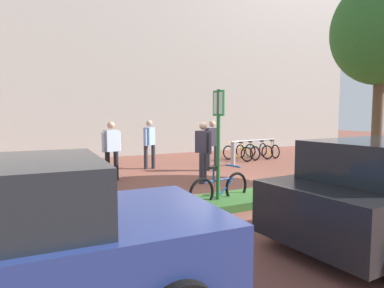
# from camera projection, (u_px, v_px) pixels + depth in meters

# --- Properties ---
(ground_plane) EXTENTS (60.00, 60.00, 0.00)m
(ground_plane) POSITION_uv_depth(u_px,v_px,m) (227.00, 186.00, 9.13)
(ground_plane) COLOR brown
(building_facade) EXTENTS (28.00, 1.20, 10.00)m
(building_facade) POSITION_uv_depth(u_px,v_px,m) (130.00, 49.00, 15.92)
(building_facade) COLOR #B2ADA3
(building_facade) RESTS_ON ground
(planter_strip) EXTENTS (7.00, 1.10, 0.16)m
(planter_strip) POSITION_uv_depth(u_px,v_px,m) (256.00, 197.00, 7.55)
(planter_strip) COLOR #336028
(planter_strip) RESTS_ON ground
(tree_sidewalk) EXTENTS (2.67, 2.67, 5.68)m
(tree_sidewalk) POSITION_uv_depth(u_px,v_px,m) (381.00, 32.00, 9.25)
(tree_sidewalk) COLOR brown
(tree_sidewalk) RESTS_ON ground
(parking_sign_post) EXTENTS (0.08, 0.36, 2.44)m
(parking_sign_post) POSITION_uv_depth(u_px,v_px,m) (218.00, 131.00, 6.94)
(parking_sign_post) COLOR #2D7238
(parking_sign_post) RESTS_ON ground
(bike_at_sign) EXTENTS (1.66, 0.48, 0.86)m
(bike_at_sign) POSITION_uv_depth(u_px,v_px,m) (220.00, 189.00, 7.14)
(bike_at_sign) COLOR black
(bike_at_sign) RESTS_ON ground
(bike_rack_cluster) EXTENTS (2.64, 1.79, 0.83)m
(bike_rack_cluster) POSITION_uv_depth(u_px,v_px,m) (253.00, 151.00, 14.64)
(bike_rack_cluster) COLOR #99999E
(bike_rack_cluster) RESTS_ON ground
(bollard_steel) EXTENTS (0.16, 0.16, 0.90)m
(bollard_steel) POSITION_uv_depth(u_px,v_px,m) (233.00, 154.00, 12.70)
(bollard_steel) COLOR #ADADB2
(bollard_steel) RESTS_ON ground
(person_suited_navy) EXTENTS (0.38, 0.59, 1.72)m
(person_suited_navy) POSITION_uv_depth(u_px,v_px,m) (203.00, 148.00, 9.49)
(person_suited_navy) COLOR #2D2D38
(person_suited_navy) RESTS_ON ground
(person_casual_tan) EXTENTS (0.59, 0.34, 1.72)m
(person_casual_tan) POSITION_uv_depth(u_px,v_px,m) (111.00, 147.00, 9.88)
(person_casual_tan) COLOR black
(person_casual_tan) RESTS_ON ground
(person_suited_dark) EXTENTS (0.61, 0.37, 1.72)m
(person_suited_dark) POSITION_uv_depth(u_px,v_px,m) (212.00, 142.00, 11.53)
(person_suited_dark) COLOR #2D2D38
(person_suited_dark) RESTS_ON ground
(person_shirt_blue) EXTENTS (0.49, 0.44, 1.72)m
(person_shirt_blue) POSITION_uv_depth(u_px,v_px,m) (149.00, 141.00, 11.91)
(person_shirt_blue) COLOR #2D2D38
(person_shirt_blue) RESTS_ON ground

